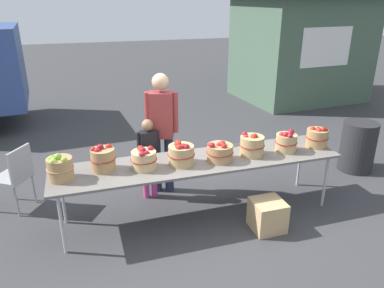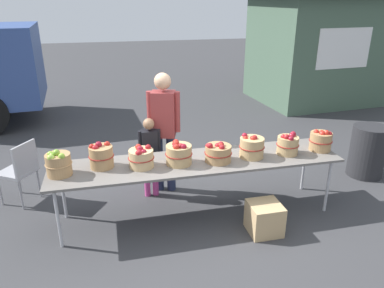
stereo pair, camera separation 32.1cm
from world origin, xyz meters
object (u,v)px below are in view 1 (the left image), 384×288
apple_basket_red_3 (220,152)px  vendor_adult (162,125)px  apple_basket_red_2 (181,154)px  apple_basket_red_1 (144,159)px  apple_basket_green_0 (60,168)px  market_table (199,163)px  apple_basket_red_5 (286,142)px  trash_barrel (358,146)px  apple_basket_red_4 (252,145)px  child_customer (149,153)px  produce_crate (267,215)px  folding_chair (15,173)px  apple_basket_red_6 (317,137)px  apple_basket_red_0 (103,159)px

apple_basket_red_3 → vendor_adult: 0.97m
apple_basket_red_2 → apple_basket_red_3: 0.47m
apple_basket_red_1 → apple_basket_red_3: (0.91, -0.05, -0.01)m
apple_basket_green_0 → vendor_adult: bearing=30.5°
apple_basket_red_3 → vendor_adult: bearing=122.5°
market_table → apple_basket_red_3: bearing=-17.1°
apple_basket_red_5 → trash_barrel: 1.82m
market_table → apple_basket_red_4: bearing=-3.2°
vendor_adult → apple_basket_green_0: bearing=47.4°
market_table → apple_basket_red_1: bearing=-178.5°
apple_basket_red_3 → child_customer: child_customer is taller
apple_basket_green_0 → trash_barrel: apple_basket_green_0 is taller
trash_barrel → produce_crate: 2.39m
market_table → apple_basket_red_5: size_ratio=12.40×
apple_basket_red_4 → produce_crate: (0.00, -0.51, -0.70)m
apple_basket_red_4 → vendor_adult: vendor_adult is taller
folding_chair → apple_basket_red_5: bearing=107.3°
apple_basket_red_2 → vendor_adult: (-0.05, 0.78, 0.11)m
market_table → apple_basket_green_0: bearing=-179.2°
apple_basket_red_2 → apple_basket_red_4: bearing=-0.3°
apple_basket_green_0 → apple_basket_red_3: apple_basket_green_0 is taller
apple_basket_red_5 → apple_basket_red_2: bearing=179.3°
apple_basket_red_1 → apple_basket_red_6: 2.30m
apple_basket_red_1 → folding_chair: (-1.51, 0.84, -0.36)m
apple_basket_red_1 → apple_basket_red_3: size_ratio=0.92×
apple_basket_red_3 → child_customer: size_ratio=0.29×
apple_basket_red_6 → folding_chair: apple_basket_red_6 is taller
apple_basket_red_6 → folding_chair: 3.92m
apple_basket_green_0 → apple_basket_red_3: (1.82, -0.05, -0.03)m
apple_basket_red_0 → child_customer: size_ratio=0.28×
apple_basket_red_0 → apple_basket_red_2: (0.89, -0.11, -0.01)m
apple_basket_red_3 → apple_basket_red_0: bearing=173.7°
apple_basket_red_6 → child_customer: bearing=163.0°
folding_chair → produce_crate: 3.19m
apple_basket_red_1 → child_customer: size_ratio=0.27×
child_customer → apple_basket_red_3: bearing=136.5°
apple_basket_red_1 → produce_crate: (1.35, -0.53, -0.69)m
apple_basket_red_2 → child_customer: size_ratio=0.29×
market_table → child_customer: 0.80m
apple_basket_red_5 → folding_chair: bearing=165.3°
apple_basket_red_4 → folding_chair: bearing=163.2°
apple_basket_red_5 → trash_barrel: apple_basket_red_5 is taller
apple_basket_red_2 → child_customer: child_customer is taller
apple_basket_green_0 → apple_basket_red_4: apple_basket_green_0 is taller
market_table → apple_basket_red_4: (0.67, -0.04, 0.17)m
trash_barrel → apple_basket_red_1: bearing=-171.5°
apple_basket_red_5 → vendor_adult: 1.65m
apple_basket_red_2 → trash_barrel: 3.13m
apple_basket_red_5 → trash_barrel: bearing=18.4°
apple_basket_red_6 → produce_crate: bearing=-151.3°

